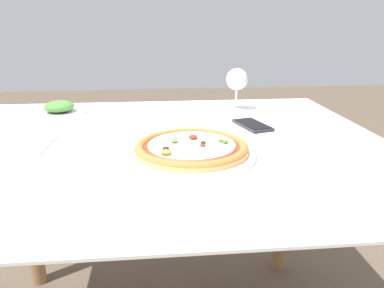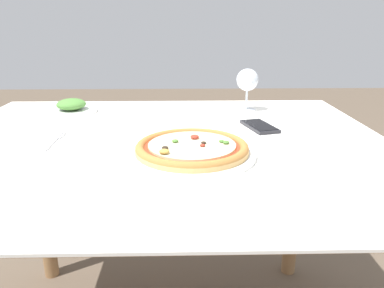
% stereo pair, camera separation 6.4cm
% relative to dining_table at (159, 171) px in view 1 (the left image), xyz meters
% --- Properties ---
extents(dining_table, '(1.27, 1.05, 0.76)m').
position_rel_dining_table_xyz_m(dining_table, '(0.00, 0.00, 0.00)').
color(dining_table, '#997047').
rests_on(dining_table, ground_plane).
extents(pizza_plate, '(0.32, 0.32, 0.04)m').
position_rel_dining_table_xyz_m(pizza_plate, '(0.08, -0.12, 0.10)').
color(pizza_plate, white).
rests_on(pizza_plate, dining_table).
extents(fork, '(0.03, 0.17, 0.00)m').
position_rel_dining_table_xyz_m(fork, '(-0.30, -0.00, 0.09)').
color(fork, silver).
rests_on(fork, dining_table).
extents(wine_glass_far_left, '(0.08, 0.08, 0.15)m').
position_rel_dining_table_xyz_m(wine_glass_far_left, '(0.29, 0.35, 0.20)').
color(wine_glass_far_left, silver).
rests_on(wine_glass_far_left, dining_table).
extents(cell_phone, '(0.11, 0.16, 0.01)m').
position_rel_dining_table_xyz_m(cell_phone, '(0.30, 0.12, 0.09)').
color(cell_phone, '#232328').
rests_on(cell_phone, dining_table).
extents(side_plate, '(0.18, 0.18, 0.05)m').
position_rel_dining_table_xyz_m(side_plate, '(-0.34, 0.34, 0.11)').
color(side_plate, white).
rests_on(side_plate, dining_table).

